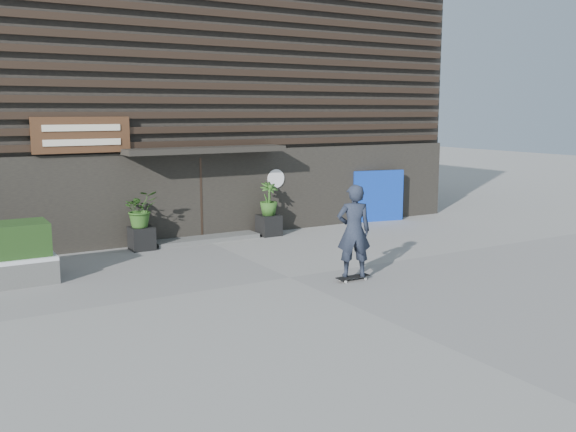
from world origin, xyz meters
TOP-DOWN VIEW (x-y plane):
  - ground at (0.00, 0.00)m, footprint 80.00×80.00m
  - entrance_step at (0.00, 4.60)m, footprint 3.00×0.80m
  - planter_pot_left at (-1.90, 4.40)m, footprint 0.60×0.60m
  - bamboo_left at (-1.90, 4.40)m, footprint 0.86×0.75m
  - planter_pot_right at (1.90, 4.40)m, footprint 0.60×0.60m
  - bamboo_right at (1.90, 4.40)m, footprint 0.54×0.54m
  - blue_tarp at (6.17, 4.70)m, footprint 1.78×0.46m
  - building at (-0.00, 9.96)m, footprint 18.00×11.00m
  - skateboarder at (1.05, -0.90)m, footprint 0.85×0.73m

SIDE VIEW (x-z plane):
  - ground at x=0.00m, z-range 0.00..0.00m
  - entrance_step at x=0.00m, z-range 0.00..0.12m
  - planter_pot_left at x=-1.90m, z-range 0.00..0.60m
  - planter_pot_right at x=1.90m, z-range 0.00..0.60m
  - blue_tarp at x=6.17m, z-range 0.00..1.68m
  - bamboo_left at x=-1.90m, z-range 0.60..1.56m
  - bamboo_right at x=1.90m, z-range 0.60..1.56m
  - skateboarder at x=1.05m, z-range 0.04..2.12m
  - building at x=0.00m, z-range -0.01..7.99m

